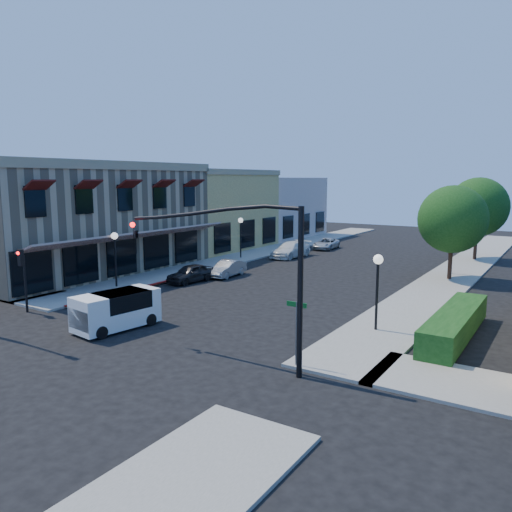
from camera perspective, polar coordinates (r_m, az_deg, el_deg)
The scene contains 22 objects.
ground at distance 21.74m, azimuth -16.37°, elevation -10.04°, with size 120.00×120.00×0.00m, color black.
sidewalk_left at distance 47.68m, azimuth 1.39°, elevation 0.59°, with size 3.50×50.00×0.12m, color gray.
sidewalk_right at distance 41.51m, azimuth 22.52°, elevation -1.33°, with size 3.50×50.00×0.12m, color gray.
curb_red_strip at distance 31.85m, azimuth -13.71°, elevation -3.93°, with size 0.25×10.00×0.06m, color maroon.
corner_brick_building at distance 39.65m, azimuth -19.37°, elevation 4.16°, with size 11.77×18.20×8.10m.
yellow_stucco_building at distance 50.32m, azimuth -5.80°, elevation 5.26°, with size 10.00×12.00×7.60m, color #AD8B4E.
pink_stucco_building at distance 60.18m, azimuth 1.34°, elevation 5.60°, with size 10.00×12.00×7.00m, color #BD9B8F.
hedge at distance 23.73m, azimuth 21.70°, elevation -8.71°, with size 1.40×8.00×1.10m, color #123D11.
street_tree_a at distance 36.12m, azimuth 21.56°, elevation 3.93°, with size 4.56×4.56×6.48m.
street_tree_b at distance 45.93m, azimuth 24.04°, elevation 5.14°, with size 4.94×4.94×7.02m.
signal_mast_arm at distance 18.04m, azimuth -0.93°, elevation -0.14°, with size 8.01×0.39×6.00m.
secondary_signal at distance 28.30m, azimuth -25.12°, elevation -1.33°, with size 0.28×0.42×3.32m.
street_name_sign at distance 18.34m, azimuth 4.64°, elevation -7.68°, with size 0.80×0.06×2.50m.
lamppost_left_near at distance 32.54m, azimuth -15.83°, elevation 1.15°, with size 0.44×0.44×3.57m.
lamppost_left_far at distance 43.04m, azimuth -1.77°, elevation 3.28°, with size 0.44×0.44×3.57m.
lamppost_right_near at distance 22.91m, azimuth 13.74°, elevation -1.89°, with size 0.44×0.44×3.57m.
lamppost_right_far at distance 38.26m, azimuth 21.58°, elevation 1.97°, with size 0.44×0.44×3.57m.
white_van at distance 23.98m, azimuth -15.75°, elevation -5.76°, with size 2.19×4.08×1.72m.
parked_car_a at distance 33.80m, azimuth -7.48°, elevation -1.97°, with size 1.43×3.56×1.21m, color black.
parked_car_b at distance 35.49m, azimuth -3.29°, elevation -1.45°, with size 1.21×3.48×1.15m, color gray.
parked_car_c at distance 44.13m, azimuth 3.97°, elevation 0.72°, with size 1.91×4.69×1.36m, color silver.
parked_car_d at distance 49.76m, azimuth 8.01°, elevation 1.41°, with size 1.78×3.86×1.07m, color #B7BABD.
Camera 1 is at (15.71, -13.35, 6.90)m, focal length 35.00 mm.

